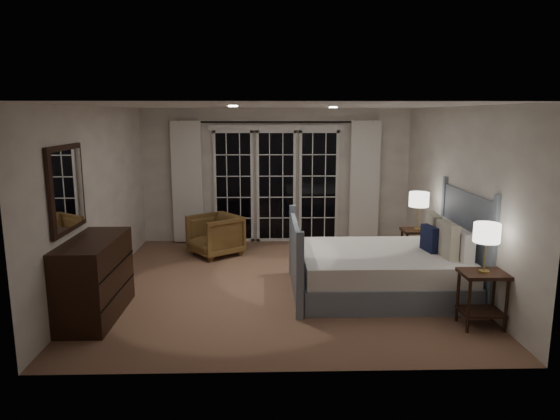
{
  "coord_description": "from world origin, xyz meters",
  "views": [
    {
      "loc": [
        -0.18,
        -6.83,
        2.39
      ],
      "look_at": [
        0.01,
        0.13,
        1.05
      ],
      "focal_mm": 32.0,
      "sensor_mm": 36.0,
      "label": 1
    }
  ],
  "objects_px": {
    "lamp_right": "(419,200)",
    "bed": "(385,268)",
    "lamp_left": "(487,233)",
    "nightstand_right": "(417,242)",
    "armchair": "(215,235)",
    "dresser": "(94,278)",
    "nightstand_left": "(482,291)"
  },
  "relations": [
    {
      "from": "bed",
      "to": "lamp_right",
      "type": "relative_size",
      "value": 3.99
    },
    {
      "from": "nightstand_left",
      "to": "armchair",
      "type": "bearing_deg",
      "value": 137.53
    },
    {
      "from": "armchair",
      "to": "dresser",
      "type": "distance_m",
      "value": 2.87
    },
    {
      "from": "lamp_right",
      "to": "bed",
      "type": "bearing_deg",
      "value": -124.3
    },
    {
      "from": "lamp_right",
      "to": "armchair",
      "type": "height_order",
      "value": "lamp_right"
    },
    {
      "from": "nightstand_left",
      "to": "nightstand_right",
      "type": "bearing_deg",
      "value": 91.77
    },
    {
      "from": "nightstand_right",
      "to": "dresser",
      "type": "height_order",
      "value": "dresser"
    },
    {
      "from": "armchair",
      "to": "dresser",
      "type": "bearing_deg",
      "value": -61.17
    },
    {
      "from": "lamp_left",
      "to": "dresser",
      "type": "bearing_deg",
      "value": 174.68
    },
    {
      "from": "nightstand_right",
      "to": "dresser",
      "type": "xyz_separation_m",
      "value": [
        -4.41,
        -1.84,
        0.07
      ]
    },
    {
      "from": "armchair",
      "to": "dresser",
      "type": "height_order",
      "value": "dresser"
    },
    {
      "from": "bed",
      "to": "lamp_left",
      "type": "height_order",
      "value": "bed"
    },
    {
      "from": "dresser",
      "to": "nightstand_left",
      "type": "bearing_deg",
      "value": -5.32
    },
    {
      "from": "lamp_left",
      "to": "dresser",
      "type": "height_order",
      "value": "lamp_left"
    },
    {
      "from": "dresser",
      "to": "lamp_left",
      "type": "bearing_deg",
      "value": -5.32
    },
    {
      "from": "lamp_left",
      "to": "lamp_right",
      "type": "distance_m",
      "value": 2.26
    },
    {
      "from": "lamp_left",
      "to": "nightstand_right",
      "type": "bearing_deg",
      "value": 91.77
    },
    {
      "from": "nightstand_right",
      "to": "bed",
      "type": "bearing_deg",
      "value": -124.3
    },
    {
      "from": "bed",
      "to": "nightstand_right",
      "type": "relative_size",
      "value": 3.82
    },
    {
      "from": "nightstand_right",
      "to": "armchair",
      "type": "xyz_separation_m",
      "value": [
        -3.25,
        0.78,
        -0.05
      ]
    },
    {
      "from": "lamp_right",
      "to": "dresser",
      "type": "xyz_separation_m",
      "value": [
        -4.41,
        -1.84,
        -0.61
      ]
    },
    {
      "from": "nightstand_left",
      "to": "nightstand_right",
      "type": "height_order",
      "value": "nightstand_left"
    },
    {
      "from": "bed",
      "to": "nightstand_left",
      "type": "relative_size",
      "value": 3.62
    },
    {
      "from": "nightstand_left",
      "to": "dresser",
      "type": "distance_m",
      "value": 4.5
    },
    {
      "from": "lamp_right",
      "to": "dresser",
      "type": "bearing_deg",
      "value": -157.33
    },
    {
      "from": "nightstand_right",
      "to": "dresser",
      "type": "bearing_deg",
      "value": -157.33
    },
    {
      "from": "bed",
      "to": "lamp_left",
      "type": "bearing_deg",
      "value": -53.46
    },
    {
      "from": "nightstand_right",
      "to": "armchair",
      "type": "bearing_deg",
      "value": 166.54
    },
    {
      "from": "nightstand_left",
      "to": "nightstand_right",
      "type": "distance_m",
      "value": 2.26
    },
    {
      "from": "bed",
      "to": "nightstand_left",
      "type": "bearing_deg",
      "value": -53.46
    },
    {
      "from": "lamp_left",
      "to": "nightstand_left",
      "type": "bearing_deg",
      "value": 90.0
    },
    {
      "from": "bed",
      "to": "nightstand_right",
      "type": "height_order",
      "value": "bed"
    }
  ]
}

